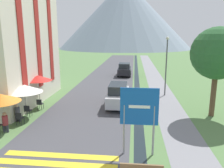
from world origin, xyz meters
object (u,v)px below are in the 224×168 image
object	(u,v)px
hotel_building	(7,28)
tree_by_path	(217,54)
cafe_chair_far_right	(40,103)
cafe_umbrella_middle_white	(24,89)
road_sign	(139,112)
cafe_chair_near_right	(19,117)
cafe_chair_middle	(28,110)
parked_car_far	(124,69)
person_seated_far	(17,112)
person_seated_near	(5,121)
cafe_umbrella_front_orange	(1,98)
parked_car_near	(118,94)
streetlamp	(166,62)
cafe_umbrella_rear_red	(38,78)

from	to	relation	value
hotel_building	tree_by_path	distance (m)	15.95
cafe_chair_far_right	cafe_umbrella_middle_white	size ratio (longest dim) A/B	0.35
road_sign	cafe_chair_near_right	size ratio (longest dim) A/B	3.83
cafe_chair_middle	hotel_building	bearing A→B (deg)	125.37
cafe_chair_near_right	parked_car_far	bearing A→B (deg)	46.48
hotel_building	person_seated_far	xyz separation A→B (m)	(2.68, -4.30, -5.46)
hotel_building	person_seated_near	distance (m)	8.55
cafe_umbrella_front_orange	person_seated_near	world-z (taller)	cafe_umbrella_front_orange
parked_car_near	person_seated_near	distance (m)	8.44
cafe_chair_near_right	cafe_chair_middle	bearing A→B (deg)	70.77
hotel_building	cafe_umbrella_front_orange	xyz separation A→B (m)	(2.53, -5.65, -4.13)
hotel_building	streetlamp	distance (m)	13.92
parked_car_near	cafe_umbrella_front_orange	world-z (taller)	cafe_umbrella_front_orange
person_seated_far	streetlamp	size ratio (longest dim) A/B	0.22
cafe_chair_near_right	cafe_chair_far_right	xyz separation A→B (m)	(0.02, 2.97, 0.00)
person_seated_far	streetlamp	xyz separation A→B (m)	(10.50, 7.68, 2.56)
cafe_umbrella_middle_white	cafe_chair_far_right	bearing A→B (deg)	77.77
parked_car_near	person_seated_near	xyz separation A→B (m)	(-6.16, -5.77, -0.23)
hotel_building	cafe_umbrella_rear_red	xyz separation A→B (m)	(2.69, -0.87, -3.86)
road_sign	streetlamp	distance (m)	11.38
road_sign	cafe_chair_near_right	world-z (taller)	road_sign
cafe_chair_far_right	tree_by_path	xyz separation A→B (m)	(12.61, 0.03, 3.86)
hotel_building	parked_car_near	distance (m)	10.40
cafe_chair_middle	person_seated_near	size ratio (longest dim) A/B	0.69
cafe_umbrella_front_orange	person_seated_near	distance (m)	1.38
hotel_building	cafe_chair_far_right	bearing A→B (deg)	-31.23
person_seated_far	cafe_umbrella_rear_red	bearing A→B (deg)	89.93
cafe_chair_middle	cafe_umbrella_rear_red	xyz separation A→B (m)	(-0.25, 2.58, 1.75)
road_sign	cafe_chair_far_right	xyz separation A→B (m)	(-7.37, 5.72, -1.59)
road_sign	cafe_chair_far_right	size ratio (longest dim) A/B	3.83
parked_car_near	tree_by_path	size ratio (longest dim) A/B	0.72
parked_car_near	person_seated_far	size ratio (longest dim) A/B	3.68
streetlamp	person_seated_near	bearing A→B (deg)	-137.98
cafe_chair_far_right	cafe_umbrella_front_orange	distance (m)	4.07
tree_by_path	hotel_building	bearing A→B (deg)	173.24
cafe_umbrella_front_orange	streetlamp	distance (m)	14.02
person_seated_far	cafe_umbrella_front_orange	bearing A→B (deg)	-96.66
road_sign	person_seated_near	world-z (taller)	road_sign
parked_car_near	hotel_building	bearing A→B (deg)	178.86
parked_car_near	cafe_umbrella_front_orange	bearing A→B (deg)	-139.80
cafe_chair_middle	tree_by_path	world-z (taller)	tree_by_path
cafe_umbrella_rear_red	tree_by_path	distance (m)	13.26
cafe_umbrella_rear_red	road_sign	bearing A→B (deg)	-40.83
hotel_building	person_seated_far	distance (m)	7.45
tree_by_path	parked_car_far	bearing A→B (deg)	114.07
tree_by_path	cafe_chair_middle	bearing A→B (deg)	-172.97
cafe_chair_near_right	streetlamp	bearing A→B (deg)	13.16
cafe_chair_middle	cafe_umbrella_front_orange	world-z (taller)	cafe_umbrella_front_orange
cafe_umbrella_rear_red	tree_by_path	world-z (taller)	tree_by_path
person_seated_near	cafe_chair_far_right	bearing A→B (deg)	85.88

